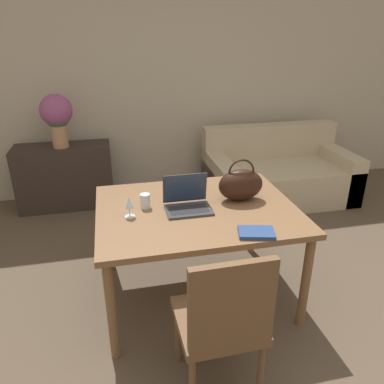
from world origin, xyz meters
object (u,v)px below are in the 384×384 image
at_px(couch, 277,175).
at_px(wine_glass, 129,204).
at_px(laptop, 187,200).
at_px(drinking_glass, 145,201).
at_px(chair, 223,319).
at_px(flower_vase, 57,115).
at_px(handbag, 241,184).

distance_m(couch, wine_glass, 2.47).
height_order(laptop, drinking_glass, laptop).
height_order(chair, flower_vase, flower_vase).
relative_size(couch, laptop, 5.36).
relative_size(couch, drinking_glass, 16.41).
bearing_deg(wine_glass, chair, -64.07).
relative_size(chair, flower_vase, 1.68).
xyz_separation_m(wine_glass, handbag, (0.80, 0.10, 0.02)).
bearing_deg(handbag, couch, 55.73).
bearing_deg(flower_vase, wine_glass, -71.82).
distance_m(handbag, flower_vase, 2.25).
height_order(chair, drinking_glass, chair).
distance_m(chair, drinking_glass, 1.01).
bearing_deg(flower_vase, drinking_glass, -67.33).
height_order(couch, laptop, laptop).
height_order(wine_glass, handbag, handbag).
bearing_deg(flower_vase, handbag, -51.15).
xyz_separation_m(couch, flower_vase, (-2.42, 0.25, 0.77)).
bearing_deg(chair, couch, 58.64).
height_order(chair, handbag, handbag).
bearing_deg(drinking_glass, couch, 40.93).
bearing_deg(handbag, laptop, -173.50).
relative_size(chair, wine_glass, 6.52).
xyz_separation_m(couch, handbag, (-1.01, -1.49, 0.57)).
relative_size(wine_glass, flower_vase, 0.26).
bearing_deg(laptop, handbag, 6.50).
xyz_separation_m(handbag, flower_vase, (-1.40, 1.74, 0.20)).
bearing_deg(wine_glass, couch, 41.26).
height_order(chair, laptop, laptop).
bearing_deg(laptop, couch, 47.29).
bearing_deg(handbag, chair, -113.53).
distance_m(drinking_glass, flower_vase, 1.89).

